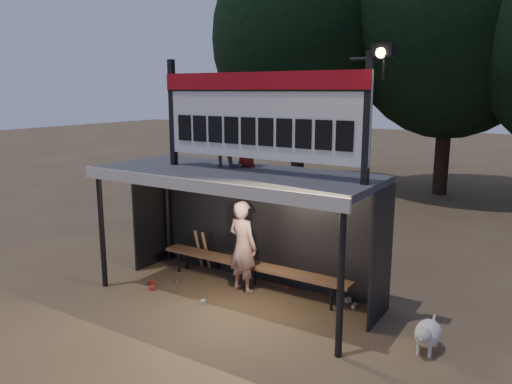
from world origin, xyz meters
TOP-DOWN VIEW (x-y plane):
  - ground at (0.00, 0.00)m, footprint 80.00×80.00m
  - player at (-0.04, 0.33)m, footprint 0.69×0.52m
  - child_a at (-0.42, 0.34)m, footprint 0.57×0.45m
  - child_b at (-0.08, 0.53)m, footprint 0.53×0.47m
  - dugout_shelter at (0.00, 0.24)m, footprint 5.10×2.08m
  - scoreboard_assembly at (0.56, -0.01)m, footprint 4.10×0.27m
  - bench at (0.00, 0.55)m, footprint 4.00×0.35m
  - tree_left at (-4.00, 10.00)m, footprint 6.46×6.46m
  - tree_mid at (1.00, 11.50)m, footprint 7.22×7.22m
  - dog at (3.42, -0.10)m, footprint 0.36×0.81m
  - bats at (-1.29, 0.82)m, footprint 0.48×0.33m
  - litter at (-0.09, 0.19)m, footprint 3.78×1.59m

SIDE VIEW (x-z plane):
  - ground at x=0.00m, z-range 0.00..0.00m
  - litter at x=-0.09m, z-range 0.00..0.08m
  - dog at x=3.42m, z-range 0.03..0.53m
  - bats at x=-1.29m, z-range 0.01..0.85m
  - bench at x=0.00m, z-range 0.19..0.67m
  - player at x=-0.04m, z-range 0.00..1.72m
  - dugout_shelter at x=0.00m, z-range 0.69..3.01m
  - child_b at x=-0.08m, z-range 2.32..3.23m
  - child_a at x=-0.42m, z-range 2.32..3.49m
  - scoreboard_assembly at x=0.56m, z-range 2.33..4.32m
  - tree_left at x=-4.00m, z-range 0.88..10.15m
  - tree_mid at x=1.00m, z-range 0.99..11.34m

